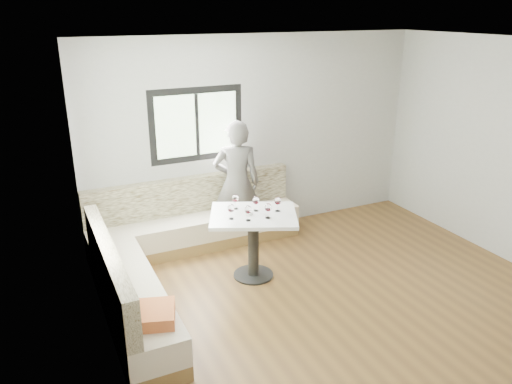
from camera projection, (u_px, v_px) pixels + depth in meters
room at (353, 188)px, 5.01m from camera, size 5.01×5.01×2.81m
banquette at (171, 250)px, 6.09m from camera, size 2.90×2.80×0.95m
table at (253, 230)px, 5.96m from camera, size 1.24×1.13×0.83m
person at (237, 183)px, 6.78m from camera, size 0.74×0.62×1.74m
olive_ramekin at (249, 213)px, 5.87m from camera, size 0.09×0.09×0.04m
wine_glass_a at (231, 209)px, 5.70m from camera, size 0.08×0.08×0.18m
wine_glass_b at (248, 210)px, 5.66m from camera, size 0.08×0.08×0.18m
wine_glass_c at (268, 208)px, 5.73m from camera, size 0.08×0.08×0.18m
wine_glass_d at (256, 201)px, 5.93m from camera, size 0.08×0.08×0.18m
wine_glass_e at (278, 201)px, 5.92m from camera, size 0.08×0.08×0.18m
wine_glass_f at (236, 199)px, 5.99m from camera, size 0.08×0.08×0.18m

